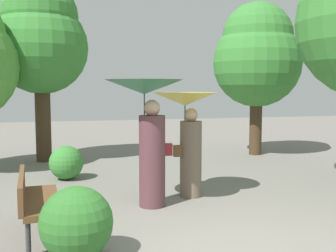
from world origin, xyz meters
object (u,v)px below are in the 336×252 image
park_bench (35,198)px  person_right (187,124)px  person_left (148,119)px  tree_near_left (41,38)px  tree_mid_right (257,55)px

park_bench → person_right: bearing=-65.0°
person_left → person_right: (0.80, 0.42, -0.14)m
park_bench → tree_near_left: tree_near_left is taller
tree_near_left → tree_mid_right: (5.89, -0.41, -0.35)m
person_right → tree_near_left: tree_near_left is taller
tree_near_left → tree_mid_right: 5.92m
person_left → park_bench: size_ratio=1.35×
person_left → tree_mid_right: size_ratio=0.48×
person_left → tree_near_left: (-1.82, 4.75, 1.76)m
person_left → park_bench: person_left is taller
person_right → park_bench: size_ratio=1.21×
person_left → tree_mid_right: bearing=-50.1°
person_left → park_bench: (-1.70, -0.96, -0.93)m
park_bench → person_left: bearing=-64.4°
person_left → tree_mid_right: tree_mid_right is taller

